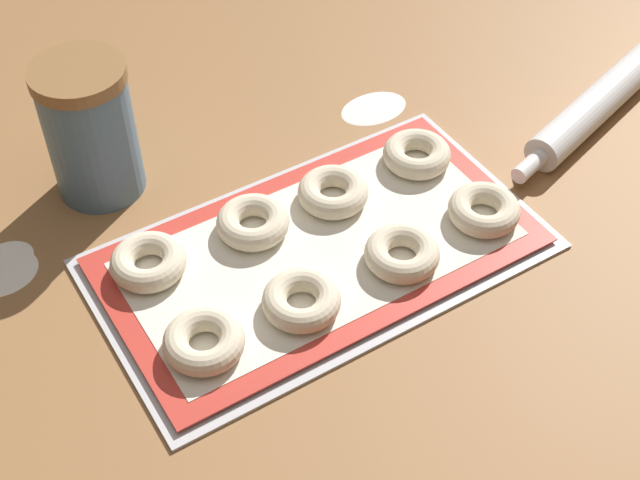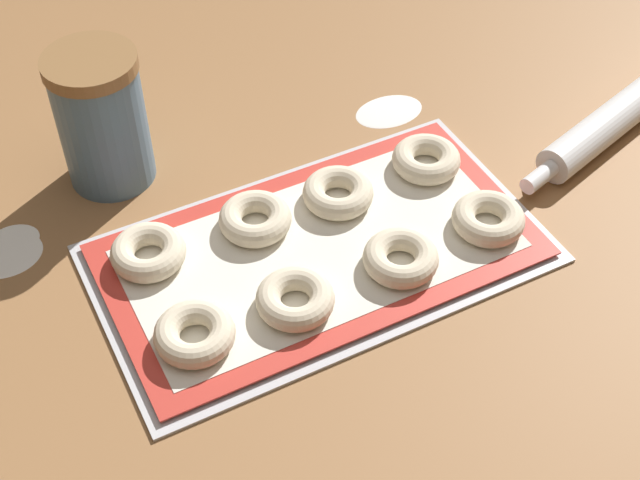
{
  "view_description": "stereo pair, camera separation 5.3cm",
  "coord_description": "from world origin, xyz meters",
  "px_view_note": "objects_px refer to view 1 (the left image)",
  "views": [
    {
      "loc": [
        -0.36,
        -0.59,
        0.75
      ],
      "look_at": [
        0.0,
        -0.01,
        0.02
      ],
      "focal_mm": 50.0,
      "sensor_mm": 36.0,
      "label": 1
    },
    {
      "loc": [
        -0.32,
        -0.62,
        0.75
      ],
      "look_at": [
        0.0,
        -0.01,
        0.02
      ],
      "focal_mm": 50.0,
      "sensor_mm": 36.0,
      "label": 2
    }
  ],
  "objects_px": {
    "baking_tray": "(320,252)",
    "bagel_back_far_right": "(417,154)",
    "rolling_pin": "(617,86)",
    "bagel_front_far_right": "(484,210)",
    "bagel_back_far_left": "(148,262)",
    "bagel_front_mid_left": "(301,300)",
    "flour_canister": "(90,130)",
    "bagel_back_mid_left": "(253,222)",
    "bagel_front_mid_right": "(402,253)",
    "bagel_back_mid_right": "(333,192)",
    "bagel_front_far_left": "(204,341)"
  },
  "relations": [
    {
      "from": "bagel_back_far_right",
      "to": "flour_canister",
      "type": "bearing_deg",
      "value": 152.55
    },
    {
      "from": "bagel_back_mid_left",
      "to": "rolling_pin",
      "type": "relative_size",
      "value": 0.18
    },
    {
      "from": "bagel_front_mid_left",
      "to": "rolling_pin",
      "type": "relative_size",
      "value": 0.18
    },
    {
      "from": "bagel_back_far_right",
      "to": "rolling_pin",
      "type": "distance_m",
      "value": 0.31
    },
    {
      "from": "bagel_front_mid_right",
      "to": "bagel_front_far_right",
      "type": "bearing_deg",
      "value": 2.83
    },
    {
      "from": "bagel_back_far_left",
      "to": "flour_canister",
      "type": "bearing_deg",
      "value": 85.78
    },
    {
      "from": "baking_tray",
      "to": "flour_canister",
      "type": "bearing_deg",
      "value": 124.5
    },
    {
      "from": "bagel_front_far_right",
      "to": "flour_canister",
      "type": "bearing_deg",
      "value": 139.65
    },
    {
      "from": "bagel_front_mid_right",
      "to": "rolling_pin",
      "type": "bearing_deg",
      "value": 13.09
    },
    {
      "from": "baking_tray",
      "to": "bagel_front_far_left",
      "type": "distance_m",
      "value": 0.18
    },
    {
      "from": "baking_tray",
      "to": "bagel_back_far_right",
      "type": "xyz_separation_m",
      "value": [
        0.18,
        0.06,
        0.02
      ]
    },
    {
      "from": "bagel_front_mid_right",
      "to": "bagel_back_mid_right",
      "type": "xyz_separation_m",
      "value": [
        -0.01,
        0.12,
        0.0
      ]
    },
    {
      "from": "bagel_front_mid_left",
      "to": "flour_canister",
      "type": "bearing_deg",
      "value": 108.56
    },
    {
      "from": "bagel_back_far_right",
      "to": "flour_canister",
      "type": "xyz_separation_m",
      "value": [
        -0.34,
        0.18,
        0.06
      ]
    },
    {
      "from": "bagel_front_far_right",
      "to": "bagel_back_far_left",
      "type": "relative_size",
      "value": 1.0
    },
    {
      "from": "baking_tray",
      "to": "rolling_pin",
      "type": "bearing_deg",
      "value": 3.92
    },
    {
      "from": "bagel_back_mid_right",
      "to": "bagel_front_far_left",
      "type": "bearing_deg",
      "value": -152.94
    },
    {
      "from": "bagel_front_mid_left",
      "to": "bagel_back_mid_right",
      "type": "distance_m",
      "value": 0.17
    },
    {
      "from": "bagel_front_far_left",
      "to": "bagel_front_mid_right",
      "type": "height_order",
      "value": "same"
    },
    {
      "from": "bagel_front_mid_right",
      "to": "bagel_back_mid_left",
      "type": "relative_size",
      "value": 1.0
    },
    {
      "from": "bagel_front_mid_right",
      "to": "bagel_back_mid_right",
      "type": "relative_size",
      "value": 1.0
    },
    {
      "from": "bagel_back_far_left",
      "to": "bagel_back_mid_left",
      "type": "bearing_deg",
      "value": -3.0
    },
    {
      "from": "baking_tray",
      "to": "bagel_back_far_right",
      "type": "distance_m",
      "value": 0.19
    },
    {
      "from": "bagel_front_far_right",
      "to": "rolling_pin",
      "type": "bearing_deg",
      "value": 16.97
    },
    {
      "from": "bagel_front_mid_right",
      "to": "bagel_front_far_right",
      "type": "xyz_separation_m",
      "value": [
        0.12,
        0.01,
        0.0
      ]
    },
    {
      "from": "bagel_front_far_left",
      "to": "flour_canister",
      "type": "height_order",
      "value": "flour_canister"
    },
    {
      "from": "baking_tray",
      "to": "rolling_pin",
      "type": "relative_size",
      "value": 1.07
    },
    {
      "from": "bagel_front_mid_left",
      "to": "bagel_front_mid_right",
      "type": "bearing_deg",
      "value": -0.45
    },
    {
      "from": "bagel_front_mid_left",
      "to": "bagel_front_mid_right",
      "type": "distance_m",
      "value": 0.13
    },
    {
      "from": "bagel_back_far_left",
      "to": "bagel_back_far_right",
      "type": "xyz_separation_m",
      "value": [
        0.36,
        -0.01,
        0.0
      ]
    },
    {
      "from": "bagel_front_far_left",
      "to": "bagel_front_mid_right",
      "type": "bearing_deg",
      "value": -1.65
    },
    {
      "from": "bagel_back_far_right",
      "to": "bagel_front_mid_right",
      "type": "bearing_deg",
      "value": -131.66
    },
    {
      "from": "bagel_front_far_right",
      "to": "bagel_back_far_left",
      "type": "bearing_deg",
      "value": 160.34
    },
    {
      "from": "bagel_back_mid_left",
      "to": "bagel_back_far_right",
      "type": "height_order",
      "value": "same"
    },
    {
      "from": "bagel_front_far_left",
      "to": "bagel_back_mid_left",
      "type": "height_order",
      "value": "same"
    },
    {
      "from": "flour_canister",
      "to": "rolling_pin",
      "type": "bearing_deg",
      "value": -17.44
    },
    {
      "from": "bagel_back_far_right",
      "to": "rolling_pin",
      "type": "relative_size",
      "value": 0.18
    },
    {
      "from": "bagel_back_far_right",
      "to": "rolling_pin",
      "type": "height_order",
      "value": "rolling_pin"
    },
    {
      "from": "bagel_front_far_left",
      "to": "bagel_back_far_right",
      "type": "xyz_separation_m",
      "value": [
        0.35,
        0.12,
        0.0
      ]
    },
    {
      "from": "bagel_back_far_left",
      "to": "flour_canister",
      "type": "xyz_separation_m",
      "value": [
        0.01,
        0.17,
        0.06
      ]
    },
    {
      "from": "bagel_back_far_left",
      "to": "bagel_back_mid_left",
      "type": "height_order",
      "value": "same"
    },
    {
      "from": "rolling_pin",
      "to": "bagel_front_far_right",
      "type": "bearing_deg",
      "value": -163.03
    },
    {
      "from": "bagel_front_mid_left",
      "to": "bagel_back_mid_right",
      "type": "bearing_deg",
      "value": 46.32
    },
    {
      "from": "bagel_front_far_right",
      "to": "bagel_back_mid_right",
      "type": "height_order",
      "value": "same"
    },
    {
      "from": "bagel_back_far_left",
      "to": "bagel_back_far_right",
      "type": "bearing_deg",
      "value": -1.57
    },
    {
      "from": "flour_canister",
      "to": "baking_tray",
      "type": "bearing_deg",
      "value": -55.5
    },
    {
      "from": "rolling_pin",
      "to": "bagel_back_mid_left",
      "type": "bearing_deg",
      "value": 176.76
    },
    {
      "from": "bagel_back_mid_left",
      "to": "bagel_back_mid_right",
      "type": "bearing_deg",
      "value": -3.18
    },
    {
      "from": "bagel_back_mid_left",
      "to": "bagel_front_mid_left",
      "type": "bearing_deg",
      "value": -95.49
    },
    {
      "from": "bagel_front_mid_left",
      "to": "bagel_front_mid_right",
      "type": "xyz_separation_m",
      "value": [
        0.13,
        -0.0,
        0.0
      ]
    }
  ]
}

